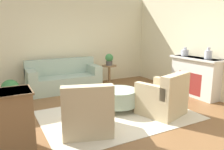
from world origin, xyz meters
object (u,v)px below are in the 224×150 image
object	(u,v)px
armchair_left	(87,113)
armchair_right	(164,98)
vase_mantel_far	(208,55)
side_table	(109,72)
ottoman_table	(118,97)
potted_plant_on_side_table	(109,59)
couch	(64,79)
vase_mantel_near	(185,53)
potted_plant_floor	(10,89)

from	to	relation	value
armchair_left	armchair_right	world-z (taller)	same
vase_mantel_far	armchair_left	bearing A→B (deg)	-175.44
armchair_right	side_table	xyz separation A→B (m)	(0.12, 2.69, 0.09)
armchair_right	vase_mantel_far	xyz separation A→B (m)	(1.62, 0.27, 0.81)
ottoman_table	potted_plant_on_side_table	distance (m)	2.26
couch	vase_mantel_far	bearing A→B (deg)	-40.93
vase_mantel_near	potted_plant_floor	distance (m)	4.70
potted_plant_on_side_table	ottoman_table	bearing A→B (deg)	-112.42
side_table	potted_plant_floor	size ratio (longest dim) A/B	1.18
armchair_right	side_table	world-z (taller)	armchair_right
couch	side_table	world-z (taller)	couch
armchair_left	vase_mantel_far	world-z (taller)	vase_mantel_far
potted_plant_on_side_table	couch	bearing A→B (deg)	175.02
armchair_left	vase_mantel_near	xyz separation A→B (m)	(3.35, 1.02, 0.79)
armchair_right	armchair_left	bearing A→B (deg)	180.00
armchair_right	potted_plant_floor	size ratio (longest dim) A/B	1.86
armchair_left	potted_plant_floor	world-z (taller)	armchair_left
ottoman_table	side_table	bearing A→B (deg)	67.58
potted_plant_on_side_table	armchair_left	bearing A→B (deg)	-124.50
couch	armchair_right	xyz separation A→B (m)	(1.32, -2.82, 0.01)
vase_mantel_far	potted_plant_floor	size ratio (longest dim) A/B	0.53
ottoman_table	vase_mantel_near	distance (m)	2.51
couch	potted_plant_floor	distance (m)	1.50
couch	potted_plant_on_side_table	size ratio (longest dim) A/B	5.68
ottoman_table	potted_plant_floor	distance (m)	2.73
potted_plant_floor	armchair_left	bearing A→B (deg)	-66.92
vase_mantel_near	vase_mantel_far	size ratio (longest dim) A/B	0.80
armchair_right	vase_mantel_near	distance (m)	2.07
vase_mantel_near	couch	bearing A→B (deg)	148.59
vase_mantel_near	armchair_left	bearing A→B (deg)	-163.05
side_table	vase_mantel_far	distance (m)	2.94
armchair_right	vase_mantel_far	world-z (taller)	vase_mantel_far
ottoman_table	vase_mantel_far	xyz separation A→B (m)	(2.34, -0.40, 0.86)
vase_mantel_near	ottoman_table	bearing A→B (deg)	-171.30
couch	potted_plant_floor	bearing A→B (deg)	-166.09
vase_mantel_far	potted_plant_on_side_table	distance (m)	2.87
armchair_left	vase_mantel_far	size ratio (longest dim) A/B	3.49
couch	potted_plant_on_side_table	xyz separation A→B (m)	(1.44, -0.13, 0.52)
potted_plant_on_side_table	potted_plant_floor	xyz separation A→B (m)	(-2.90, -0.24, -0.54)
ottoman_table	armchair_left	bearing A→B (deg)	-146.79
vase_mantel_near	potted_plant_on_side_table	xyz separation A→B (m)	(-1.50, 1.67, -0.29)
armchair_left	potted_plant_on_side_table	bearing A→B (deg)	55.50
vase_mantel_near	side_table	bearing A→B (deg)	131.92
couch	side_table	size ratio (longest dim) A/B	3.14
armchair_left	armchair_right	distance (m)	1.73
couch	armchair_left	bearing A→B (deg)	-98.26
armchair_right	ottoman_table	xyz separation A→B (m)	(-0.72, 0.66, -0.05)
side_table	vase_mantel_far	xyz separation A→B (m)	(1.50, -2.43, 0.72)
potted_plant_floor	armchair_right	bearing A→B (deg)	-41.51
armchair_left	potted_plant_on_side_table	world-z (taller)	potted_plant_on_side_table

